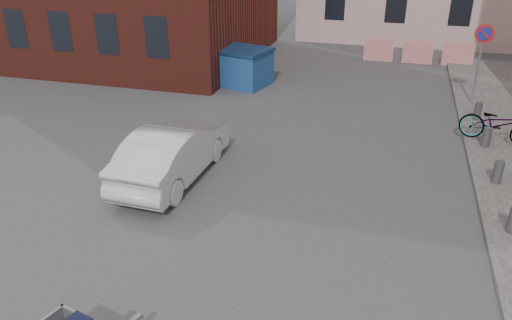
% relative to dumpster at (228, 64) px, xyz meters
% --- Properties ---
extents(ground, '(120.00, 120.00, 0.00)m').
position_rel_dumpster_xyz_m(ground, '(2.98, -9.86, -0.71)').
color(ground, '#38383A').
rests_on(ground, ground).
extents(no_parking_sign, '(0.60, 0.09, 2.65)m').
position_rel_dumpster_xyz_m(no_parking_sign, '(8.98, -0.37, 1.30)').
color(no_parking_sign, gray).
rests_on(no_parking_sign, sidewalk).
extents(bollards, '(0.22, 9.02, 0.55)m').
position_rel_dumpster_xyz_m(bollards, '(8.98, -6.46, -0.31)').
color(bollards, '#3A3A3D').
rests_on(bollards, sidewalk).
extents(barriers, '(4.70, 0.18, 1.00)m').
position_rel_dumpster_xyz_m(barriers, '(7.18, 5.14, -0.21)').
color(barriers, red).
rests_on(barriers, ground).
extents(dumpster, '(3.68, 2.52, 1.41)m').
position_rel_dumpster_xyz_m(dumpster, '(0.00, 0.00, 0.00)').
color(dumpster, '#1C4989').
rests_on(dumpster, ground).
extents(silver_car, '(1.54, 4.12, 1.34)m').
position_rel_dumpster_xyz_m(silver_car, '(1.39, -8.11, -0.04)').
color(silver_car, '#B8BBC0').
rests_on(silver_car, ground).
extents(bicycle, '(2.19, 1.33, 1.09)m').
position_rel_dumpster_xyz_m(bicycle, '(9.29, -3.85, -0.05)').
color(bicycle, black).
rests_on(bicycle, sidewalk).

